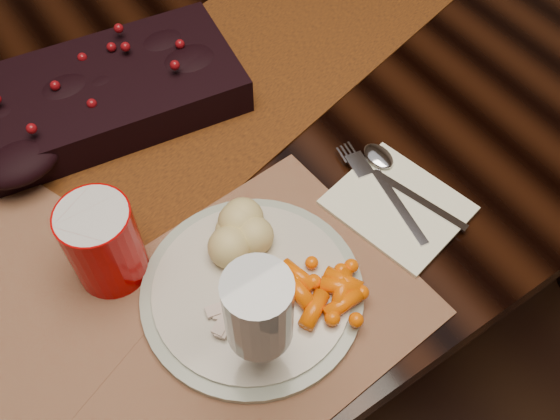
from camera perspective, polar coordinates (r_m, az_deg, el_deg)
floor at (r=1.57m, az=-5.90°, el=-10.30°), size 5.00×5.00×0.00m
dining_table at (r=1.23m, az=-7.38°, el=-3.16°), size 1.80×1.00×0.75m
table_runner at (r=0.91m, az=-11.78°, el=6.48°), size 1.54×0.67×0.00m
centerpiece at (r=0.93m, az=-15.88°, el=10.59°), size 0.40×0.25×0.08m
placemat_main at (r=0.74m, az=-4.07°, el=-10.14°), size 0.44×0.34×0.00m
dinner_plate at (r=0.74m, az=-2.57°, el=-7.39°), size 0.34×0.34×0.01m
baby_carrots at (r=0.73m, az=3.65°, el=-6.89°), size 0.13×0.12×0.02m
mashed_potatoes at (r=0.75m, az=-3.39°, el=-1.78°), size 0.11×0.10×0.05m
turkey_shreds at (r=0.72m, az=-4.65°, el=-9.06°), size 0.07×0.06×0.02m
napkin at (r=0.82m, az=10.74°, el=0.42°), size 0.17×0.19×0.01m
fork at (r=0.83m, az=9.91°, el=1.35°), size 0.05×0.17×0.00m
spoon at (r=0.84m, az=11.59°, el=2.07°), size 0.08×0.17×0.00m
red_cup at (r=0.74m, az=-15.84°, el=-2.95°), size 0.09×0.09×0.12m
wine_glass at (r=0.63m, az=-1.87°, el=-10.86°), size 0.09×0.09×0.19m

